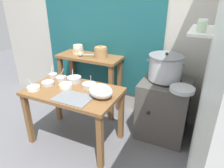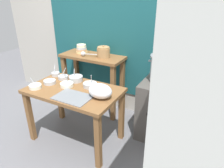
{
  "view_description": "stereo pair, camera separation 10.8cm",
  "coord_description": "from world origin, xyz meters",
  "px_view_note": "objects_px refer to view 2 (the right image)",
  "views": [
    {
      "loc": [
        1.32,
        -1.67,
        1.79
      ],
      "look_at": [
        0.43,
        0.23,
        0.82
      ],
      "focal_mm": 33.08,
      "sensor_mm": 36.0,
      "label": 1
    },
    {
      "loc": [
        1.42,
        -1.62,
        1.79
      ],
      "look_at": [
        0.43,
        0.23,
        0.82
      ],
      "focal_mm": 33.08,
      "sensor_mm": 36.0,
      "label": 2
    }
  ],
  "objects_px": {
    "prep_table": "(74,97)",
    "back_shelf_table": "(93,69)",
    "prep_bowl_5": "(67,84)",
    "bowl_stack_enamel": "(82,49)",
    "prep_bowl_0": "(56,74)",
    "ladle": "(84,54)",
    "clay_pot": "(103,52)",
    "plastic_bag": "(100,91)",
    "prep_bowl_4": "(90,85)",
    "steamer_pot": "(167,68)",
    "stove_block": "(165,109)",
    "prep_bowl_3": "(35,86)",
    "prep_bowl_2": "(50,82)",
    "serving_tray": "(73,97)",
    "prep_bowl_1": "(76,78)",
    "wide_pan": "(183,91)",
    "prep_bowl_6": "(63,77)"
  },
  "relations": [
    {
      "from": "prep_table",
      "to": "prep_bowl_2",
      "type": "xyz_separation_m",
      "value": [
        -0.36,
        -0.01,
        0.13
      ]
    },
    {
      "from": "prep_bowl_0",
      "to": "prep_bowl_4",
      "type": "distance_m",
      "value": 0.61
    },
    {
      "from": "ladle",
      "to": "prep_bowl_5",
      "type": "height_order",
      "value": "ladle"
    },
    {
      "from": "back_shelf_table",
      "to": "plastic_bag",
      "type": "distance_m",
      "value": 0.99
    },
    {
      "from": "prep_table",
      "to": "prep_bowl_4",
      "type": "bearing_deg",
      "value": 46.86
    },
    {
      "from": "bowl_stack_enamel",
      "to": "prep_bowl_0",
      "type": "distance_m",
      "value": 0.61
    },
    {
      "from": "ladle",
      "to": "prep_bowl_4",
      "type": "height_order",
      "value": "ladle"
    },
    {
      "from": "back_shelf_table",
      "to": "prep_bowl_0",
      "type": "xyz_separation_m",
      "value": [
        -0.25,
        -0.53,
        0.07
      ]
    },
    {
      "from": "prep_bowl_5",
      "to": "bowl_stack_enamel",
      "type": "bearing_deg",
      "value": 112.3
    },
    {
      "from": "prep_bowl_6",
      "to": "serving_tray",
      "type": "bearing_deg",
      "value": -39.3
    },
    {
      "from": "serving_tray",
      "to": "prep_bowl_3",
      "type": "bearing_deg",
      "value": -177.91
    },
    {
      "from": "bowl_stack_enamel",
      "to": "prep_bowl_4",
      "type": "xyz_separation_m",
      "value": [
        0.56,
        -0.64,
        -0.21
      ]
    },
    {
      "from": "prep_bowl_3",
      "to": "prep_bowl_5",
      "type": "distance_m",
      "value": 0.37
    },
    {
      "from": "clay_pot",
      "to": "prep_bowl_3",
      "type": "bearing_deg",
      "value": -112.85
    },
    {
      "from": "prep_bowl_4",
      "to": "prep_bowl_0",
      "type": "bearing_deg",
      "value": 173.35
    },
    {
      "from": "ladle",
      "to": "plastic_bag",
      "type": "xyz_separation_m",
      "value": [
        0.69,
        -0.69,
        -0.14
      ]
    },
    {
      "from": "steamer_pot",
      "to": "clay_pot",
      "type": "height_order",
      "value": "steamer_pot"
    },
    {
      "from": "clay_pot",
      "to": "plastic_bag",
      "type": "relative_size",
      "value": 0.69
    },
    {
      "from": "back_shelf_table",
      "to": "plastic_bag",
      "type": "xyz_separation_m",
      "value": [
        0.6,
        -0.78,
        0.12
      ]
    },
    {
      "from": "prep_table",
      "to": "stove_block",
      "type": "relative_size",
      "value": 1.41
    },
    {
      "from": "plastic_bag",
      "to": "prep_bowl_1",
      "type": "relative_size",
      "value": 1.52
    },
    {
      "from": "prep_bowl_1",
      "to": "plastic_bag",
      "type": "bearing_deg",
      "value": -25.01
    },
    {
      "from": "prep_bowl_2",
      "to": "prep_table",
      "type": "bearing_deg",
      "value": 1.59
    },
    {
      "from": "prep_bowl_3",
      "to": "stove_block",
      "type": "bearing_deg",
      "value": 30.45
    },
    {
      "from": "prep_bowl_1",
      "to": "prep_bowl_5",
      "type": "height_order",
      "value": "prep_bowl_5"
    },
    {
      "from": "prep_table",
      "to": "wide_pan",
      "type": "relative_size",
      "value": 4.1
    },
    {
      "from": "prep_table",
      "to": "plastic_bag",
      "type": "relative_size",
      "value": 4.11
    },
    {
      "from": "bowl_stack_enamel",
      "to": "plastic_bag",
      "type": "xyz_separation_m",
      "value": [
        0.81,
        -0.81,
        -0.16
      ]
    },
    {
      "from": "serving_tray",
      "to": "bowl_stack_enamel",
      "type": "bearing_deg",
      "value": 120.01
    },
    {
      "from": "stove_block",
      "to": "prep_bowl_4",
      "type": "relative_size",
      "value": 4.69
    },
    {
      "from": "steamer_pot",
      "to": "prep_bowl_4",
      "type": "xyz_separation_m",
      "value": [
        -0.78,
        -0.49,
        -0.19
      ]
    },
    {
      "from": "prep_table",
      "to": "back_shelf_table",
      "type": "relative_size",
      "value": 1.15
    },
    {
      "from": "bowl_stack_enamel",
      "to": "prep_bowl_4",
      "type": "distance_m",
      "value": 0.88
    },
    {
      "from": "bowl_stack_enamel",
      "to": "wide_pan",
      "type": "height_order",
      "value": "bowl_stack_enamel"
    },
    {
      "from": "stove_block",
      "to": "bowl_stack_enamel",
      "type": "bearing_deg",
      "value": 173.24
    },
    {
      "from": "prep_bowl_2",
      "to": "bowl_stack_enamel",
      "type": "bearing_deg",
      "value": 94.95
    },
    {
      "from": "steamer_pot",
      "to": "prep_bowl_0",
      "type": "bearing_deg",
      "value": -163.03
    },
    {
      "from": "steamer_pot",
      "to": "prep_bowl_2",
      "type": "bearing_deg",
      "value": -153.09
    },
    {
      "from": "back_shelf_table",
      "to": "ladle",
      "type": "xyz_separation_m",
      "value": [
        -0.09,
        -0.09,
        0.26
      ]
    },
    {
      "from": "prep_bowl_2",
      "to": "prep_bowl_3",
      "type": "bearing_deg",
      "value": -107.82
    },
    {
      "from": "prep_bowl_3",
      "to": "prep_bowl_4",
      "type": "bearing_deg",
      "value": 31.2
    },
    {
      "from": "prep_table",
      "to": "prep_bowl_1",
      "type": "relative_size",
      "value": 6.25
    },
    {
      "from": "prep_bowl_0",
      "to": "prep_bowl_5",
      "type": "relative_size",
      "value": 0.88
    },
    {
      "from": "steamer_pot",
      "to": "prep_bowl_5",
      "type": "xyz_separation_m",
      "value": [
        -1.03,
        -0.61,
        -0.19
      ]
    },
    {
      "from": "wide_pan",
      "to": "prep_bowl_5",
      "type": "bearing_deg",
      "value": -164.2
    },
    {
      "from": "bowl_stack_enamel",
      "to": "prep_bowl_5",
      "type": "relative_size",
      "value": 0.99
    },
    {
      "from": "serving_tray",
      "to": "prep_bowl_1",
      "type": "height_order",
      "value": "prep_bowl_1"
    },
    {
      "from": "bowl_stack_enamel",
      "to": "prep_bowl_0",
      "type": "xyz_separation_m",
      "value": [
        -0.04,
        -0.57,
        -0.21
      ]
    },
    {
      "from": "serving_tray",
      "to": "prep_bowl_5",
      "type": "xyz_separation_m",
      "value": [
        -0.24,
        0.19,
        0.02
      ]
    },
    {
      "from": "prep_bowl_0",
      "to": "stove_block",
      "type": "bearing_deg",
      "value": 15.78
    }
  ]
}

